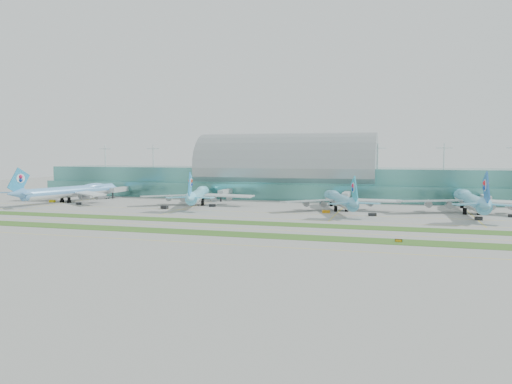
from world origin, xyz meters
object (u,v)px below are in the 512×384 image
(airliner_c, at_px, (340,199))
(taxiway_sign_east, at_px, (399,241))
(terminal, at_px, (286,176))
(airliner_b, at_px, (198,194))
(airliner_a, at_px, (71,191))
(airliner_d, at_px, (470,200))

(airliner_c, xyz_separation_m, taxiway_sign_east, (29.70, -86.57, -5.52))
(terminal, height_order, airliner_c, terminal)
(airliner_b, bearing_deg, airliner_c, -19.60)
(terminal, relative_size, airliner_a, 4.32)
(terminal, relative_size, airliner_c, 4.93)
(airliner_b, bearing_deg, taxiway_sign_east, -55.30)
(airliner_d, bearing_deg, taxiway_sign_east, -112.48)
(airliner_c, bearing_deg, airliner_b, 157.35)
(airliner_c, height_order, taxiway_sign_east, airliner_c)
(airliner_d, height_order, taxiway_sign_east, airliner_d)
(airliner_a, bearing_deg, airliner_b, 17.08)
(airliner_a, relative_size, taxiway_sign_east, 32.27)
(airliner_b, relative_size, taxiway_sign_east, 29.74)
(airliner_d, distance_m, taxiway_sign_east, 98.49)
(airliner_b, xyz_separation_m, taxiway_sign_east, (110.99, -92.35, -5.76))
(airliner_a, distance_m, taxiway_sign_east, 211.68)
(airliner_a, relative_size, airliner_d, 0.98)
(terminal, xyz_separation_m, airliner_d, (107.64, -64.60, -7.38))
(terminal, distance_m, taxiway_sign_east, 173.90)
(airliner_c, bearing_deg, airliner_a, 160.97)
(airliner_a, distance_m, airliner_d, 226.38)
(airliner_c, distance_m, airliner_d, 63.80)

